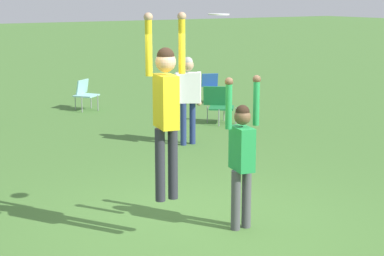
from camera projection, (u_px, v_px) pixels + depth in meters
ground_plane at (199, 226)px, 8.30m from camera, size 120.00×120.00×0.00m
person_jumping at (166, 102)px, 7.51m from camera, size 0.54×0.42×2.24m
person_defending at (242, 151)px, 8.01m from camera, size 0.53×0.40×1.96m
frisbee at (219, 14)px, 7.60m from camera, size 0.25×0.25×0.02m
camping_chair_0 at (212, 85)px, 17.59m from camera, size 0.58×0.62×0.81m
camping_chair_1 at (85, 92)px, 16.56m from camera, size 0.72×0.80×0.77m
camping_chair_4 at (219, 103)px, 14.90m from camera, size 0.78×0.87×0.84m
person_spectator_near at (188, 92)px, 12.60m from camera, size 0.63×0.41×1.75m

